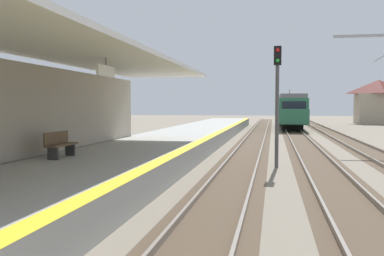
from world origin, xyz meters
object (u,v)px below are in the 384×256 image
(rail_signal_post, at_px, (277,93))
(distant_trackside_house, at_px, (378,101))
(approaching_train, at_px, (291,110))
(platform_bench, at_px, (60,144))

(rail_signal_post, height_order, distant_trackside_house, distant_trackside_house)
(approaching_train, relative_size, distant_trackside_house, 2.97)
(rail_signal_post, xyz_separation_m, distant_trackside_house, (14.82, 47.16, 0.14))
(rail_signal_post, distance_m, platform_bench, 9.20)
(platform_bench, distance_m, distant_trackside_house, 56.97)
(rail_signal_post, relative_size, platform_bench, 3.25)
(platform_bench, xyz_separation_m, distant_trackside_house, (22.11, 52.47, 1.96))
(approaching_train, bearing_deg, rail_signal_post, -93.18)
(approaching_train, relative_size, rail_signal_post, 3.77)
(approaching_train, distance_m, platform_bench, 39.82)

